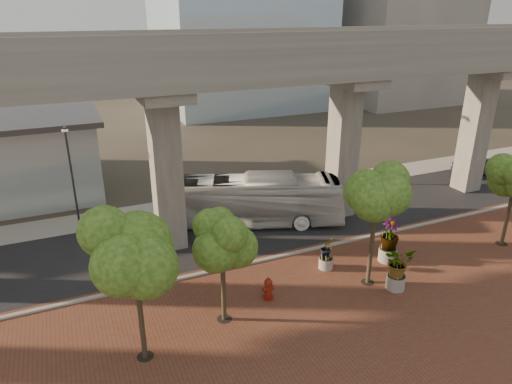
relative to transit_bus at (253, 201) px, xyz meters
name	(u,v)px	position (x,y,z in m)	size (l,w,h in m)	color
ground	(274,241)	(0.25, -2.89, -1.67)	(160.00, 160.00, 0.00)	#322F24
brick_plaza	(346,313)	(0.25, -10.89, -1.64)	(70.00, 13.00, 0.06)	brown
asphalt_road	(261,228)	(0.25, -0.89, -1.65)	(90.00, 8.00, 0.04)	black
curb_strip	(289,254)	(0.25, -4.89, -1.59)	(70.00, 0.25, 0.16)	#9A988F
far_sidewalk	(232,198)	(0.25, 4.61, -1.64)	(90.00, 3.00, 0.06)	#9A988F
transit_viaduct	(262,120)	(0.25, -0.89, 5.62)	(72.00, 5.60, 12.40)	gray
midrise_block	(400,20)	(38.25, 33.11, 10.33)	(18.00, 16.00, 24.00)	#A39C93
transit_bus	(253,201)	(0.00, 0.00, 0.00)	(2.81, 11.98, 3.34)	silver
parked_car	(480,166)	(22.04, 1.21, -0.89)	(1.65, 4.75, 1.56)	#222227
fire_hydrant	(268,288)	(-2.69, -8.35, -1.04)	(0.59, 0.53, 1.19)	maroon
planter_front	(398,264)	(3.71, -10.15, -0.18)	(2.14, 2.14, 2.35)	#AEAA9D
planter_right	(390,236)	(5.11, -7.71, -0.01)	(2.47, 2.47, 2.64)	#AEA69D
planter_left	(327,249)	(1.46, -7.01, -0.43)	(1.77, 1.77, 1.94)	gray
street_tree_far_west	(133,251)	(-9.11, -10.07, 3.38)	(4.12, 4.12, 6.89)	#4A3D2A
street_tree_near_west	(222,243)	(-5.25, -9.04, 2.38)	(3.35, 3.35, 5.54)	#4A3D2A
street_tree_near_east	(377,194)	(2.75, -9.13, 3.44)	(3.76, 3.76, 6.78)	#4A3D2A
streetlamp_west	(72,174)	(-10.79, 2.51, 2.55)	(0.36, 1.05, 7.22)	#292A2E
streetlamp_east	(330,123)	(8.57, 4.49, 3.50)	(0.44, 1.28, 8.86)	#2B2B30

